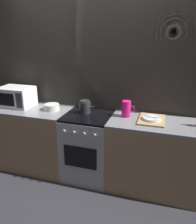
% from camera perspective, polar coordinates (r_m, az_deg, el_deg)
% --- Properties ---
extents(ground_plane, '(8.00, 8.00, 0.00)m').
position_cam_1_polar(ground_plane, '(3.31, -2.30, -15.48)').
color(ground_plane, '#2D2D33').
extents(back_wall, '(3.60, 0.05, 2.40)m').
position_cam_1_polar(back_wall, '(3.09, -0.57, 6.53)').
color(back_wall, '#A39989').
rests_on(back_wall, ground_plane).
extents(counter_left, '(1.20, 0.60, 0.90)m').
position_cam_1_polar(counter_left, '(3.45, -16.70, -6.12)').
color(counter_left, '#997251').
rests_on(counter_left, ground_plane).
extents(stove_unit, '(0.60, 0.63, 0.90)m').
position_cam_1_polar(stove_unit, '(3.07, -2.42, -8.60)').
color(stove_unit, '#9E9EA3').
rests_on(stove_unit, ground_plane).
extents(counter_right, '(1.20, 0.60, 0.90)m').
position_cam_1_polar(counter_right, '(2.92, 14.73, -10.80)').
color(counter_right, '#997251').
rests_on(counter_right, ground_plane).
extents(microwave, '(0.46, 0.35, 0.27)m').
position_cam_1_polar(microwave, '(3.40, -19.83, 3.67)').
color(microwave, white).
rests_on(microwave, counter_left).
extents(kettle, '(0.28, 0.15, 0.17)m').
position_cam_1_polar(kettle, '(2.93, -3.32, 1.29)').
color(kettle, '#262628').
rests_on(kettle, stove_unit).
extents(mixing_bowl, '(0.20, 0.20, 0.08)m').
position_cam_1_polar(mixing_bowl, '(3.11, -11.52, 1.23)').
color(mixing_bowl, silver).
rests_on(mixing_bowl, counter_left).
extents(pitcher, '(0.16, 0.11, 0.20)m').
position_cam_1_polar(pitcher, '(2.81, 7.17, 0.78)').
color(pitcher, '#E5197A').
rests_on(pitcher, counter_right).
extents(dish_pile, '(0.30, 0.40, 0.06)m').
position_cam_1_polar(dish_pile, '(2.76, 13.37, -1.79)').
color(dish_pile, tan).
rests_on(dish_pile, counter_right).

